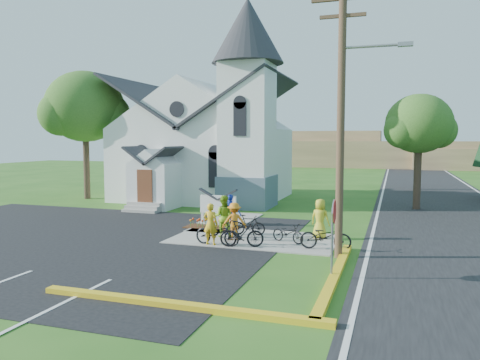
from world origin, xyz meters
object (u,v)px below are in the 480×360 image
(bike_1, at_px, (248,225))
(cyclist_4, at_px, (320,219))
(church_sign, at_px, (218,205))
(bike_3, at_px, (242,234))
(stop_sign, at_px, (333,222))
(bike_0, at_px, (217,233))
(cyclist_3, at_px, (234,221))
(cyclist_2, at_px, (230,214))
(bike_2, at_px, (288,233))
(bike_4, at_px, (325,236))
(utility_pole, at_px, (343,108))
(cyclist_0, at_px, (211,224))
(cyclist_1, at_px, (223,216))

(bike_1, bearing_deg, cyclist_4, -91.06)
(church_sign, bearing_deg, bike_3, -58.53)
(stop_sign, distance_m, bike_0, 5.94)
(church_sign, distance_m, cyclist_3, 3.78)
(cyclist_2, distance_m, cyclist_3, 1.13)
(cyclist_4, bearing_deg, bike_3, 59.71)
(bike_2, relative_size, cyclist_3, 0.97)
(bike_0, bearing_deg, bike_2, -57.41)
(bike_2, bearing_deg, bike_0, 140.81)
(bike_4, bearing_deg, bike_0, 95.07)
(bike_1, bearing_deg, stop_sign, -147.97)
(utility_pole, distance_m, bike_2, 5.70)
(cyclist_2, relative_size, cyclist_3, 1.14)
(bike_1, relative_size, cyclist_3, 0.95)
(bike_2, bearing_deg, cyclist_2, 97.23)
(utility_pole, height_order, stop_sign, utility_pole)
(utility_pole, bearing_deg, church_sign, 144.40)
(church_sign, xyz_separation_m, cyclist_0, (1.37, -4.40, -0.13))
(bike_0, relative_size, cyclist_3, 1.22)
(church_sign, relative_size, bike_1, 1.46)
(bike_3, xyz_separation_m, cyclist_4, (2.69, 2.64, 0.33))
(bike_1, height_order, cyclist_2, cyclist_2)
(church_sign, height_order, bike_2, church_sign)
(church_sign, relative_size, cyclist_0, 1.30)
(bike_3, distance_m, bike_4, 3.26)
(bike_4, bearing_deg, cyclist_1, 74.94)
(bike_4, bearing_deg, cyclist_2, 67.65)
(cyclist_1, height_order, bike_3, cyclist_1)
(cyclist_0, bearing_deg, cyclist_4, -145.51)
(cyclist_1, xyz_separation_m, bike_1, (0.93, 0.70, -0.46))
(stop_sign, distance_m, cyclist_2, 7.37)
(cyclist_0, distance_m, cyclist_1, 1.59)
(stop_sign, distance_m, cyclist_0, 6.13)
(cyclist_1, bearing_deg, church_sign, -77.16)
(cyclist_0, relative_size, bike_3, 0.98)
(bike_0, height_order, bike_4, bike_4)
(cyclist_3, bearing_deg, cyclist_2, -81.67)
(stop_sign, bearing_deg, cyclist_2, 135.07)
(bike_1, height_order, bike_3, bike_3)
(stop_sign, bearing_deg, cyclist_3, 138.13)
(church_sign, height_order, bike_4, church_sign)
(utility_pole, bearing_deg, cyclist_1, 160.20)
(cyclist_2, bearing_deg, bike_2, 170.44)
(bike_2, xyz_separation_m, cyclist_4, (1.12, 1.29, 0.45))
(stop_sign, distance_m, bike_2, 5.13)
(bike_0, relative_size, bike_1, 1.28)
(cyclist_2, xyz_separation_m, cyclist_4, (3.93, 0.47, -0.05))
(stop_sign, height_order, cyclist_1, stop_sign)
(church_sign, relative_size, stop_sign, 0.89)
(bike_1, height_order, bike_4, bike_4)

